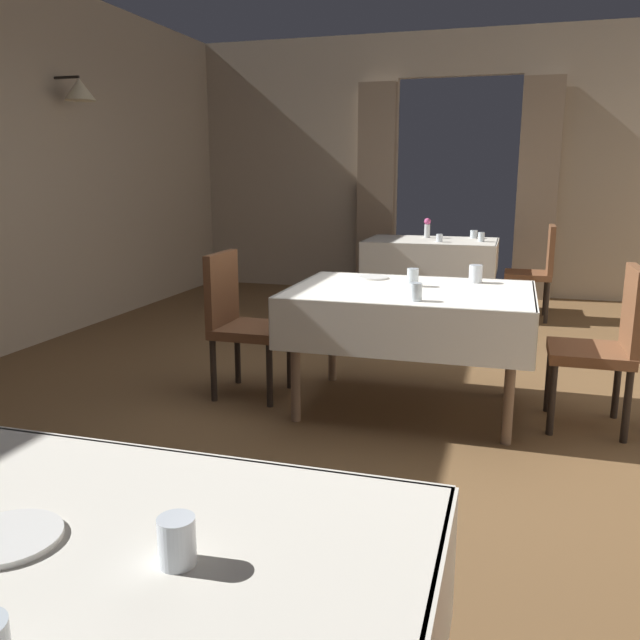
# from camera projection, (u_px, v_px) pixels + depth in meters

# --- Properties ---
(ground) EXTENTS (10.08, 10.08, 0.00)m
(ground) POSITION_uv_depth(u_px,v_px,m) (385.00, 407.00, 4.06)
(ground) COLOR brown
(wall_back) EXTENTS (6.40, 0.27, 3.00)m
(wall_back) POSITION_uv_depth(u_px,v_px,m) (456.00, 165.00, 7.64)
(wall_back) COLOR gray
(wall_back) RESTS_ON ground
(dining_table_near) EXTENTS (1.46, 0.94, 0.75)m
(dining_table_near) POSITION_uv_depth(u_px,v_px,m) (39.00, 597.00, 1.22)
(dining_table_near) COLOR #7A604C
(dining_table_near) RESTS_ON ground
(dining_table_mid) EXTENTS (1.43, 1.04, 0.75)m
(dining_table_mid) POSITION_uv_depth(u_px,v_px,m) (411.00, 304.00, 3.92)
(dining_table_mid) COLOR #7A604C
(dining_table_mid) RESTS_ON ground
(dining_table_far) EXTENTS (1.33, 0.89, 0.75)m
(dining_table_far) POSITION_uv_depth(u_px,v_px,m) (431.00, 250.00, 6.78)
(dining_table_far) COLOR #7A604C
(dining_table_far) RESTS_ON ground
(chair_mid_right) EXTENTS (0.44, 0.44, 0.93)m
(chair_mid_right) POSITION_uv_depth(u_px,v_px,m) (606.00, 340.00, 3.63)
(chair_mid_right) COLOR black
(chair_mid_right) RESTS_ON ground
(chair_mid_left) EXTENTS (0.44, 0.44, 0.93)m
(chair_mid_left) POSITION_uv_depth(u_px,v_px,m) (240.00, 317.00, 4.22)
(chair_mid_left) COLOR black
(chair_mid_left) RESTS_ON ground
(chair_far_right) EXTENTS (0.44, 0.44, 0.93)m
(chair_far_right) POSITION_uv_depth(u_px,v_px,m) (537.00, 267.00, 6.44)
(chair_far_right) COLOR black
(chair_far_right) RESTS_ON ground
(glass_near_c) EXTENTS (0.07, 0.07, 0.09)m
(glass_near_c) POSITION_uv_depth(u_px,v_px,m) (177.00, 541.00, 1.15)
(glass_near_c) COLOR silver
(glass_near_c) RESTS_ON dining_table_near
(plate_near_d) EXTENTS (0.20, 0.20, 0.01)m
(plate_near_d) POSITION_uv_depth(u_px,v_px,m) (8.00, 538.00, 1.23)
(plate_near_d) COLOR white
(plate_near_d) RESTS_ON dining_table_near
(plate_mid_a) EXTENTS (0.20, 0.20, 0.01)m
(plate_mid_a) POSITION_uv_depth(u_px,v_px,m) (373.00, 277.00, 4.28)
(plate_mid_a) COLOR white
(plate_mid_a) RESTS_ON dining_table_mid
(glass_mid_b) EXTENTS (0.07, 0.07, 0.11)m
(glass_mid_b) POSITION_uv_depth(u_px,v_px,m) (413.00, 277.00, 3.97)
(glass_mid_b) COLOR silver
(glass_mid_b) RESTS_ON dining_table_mid
(glass_mid_c) EXTENTS (0.07, 0.07, 0.10)m
(glass_mid_c) POSITION_uv_depth(u_px,v_px,m) (416.00, 292.00, 3.52)
(glass_mid_c) COLOR silver
(glass_mid_c) RESTS_ON dining_table_mid
(glass_mid_d) EXTENTS (0.08, 0.08, 0.11)m
(glass_mid_d) POSITION_uv_depth(u_px,v_px,m) (476.00, 274.00, 4.10)
(glass_mid_d) COLOR silver
(glass_mid_d) RESTS_ON dining_table_mid
(flower_vase_far) EXTENTS (0.07, 0.07, 0.21)m
(flower_vase_far) POSITION_uv_depth(u_px,v_px,m) (427.00, 227.00, 6.93)
(flower_vase_far) COLOR silver
(flower_vase_far) RESTS_ON dining_table_far
(glass_far_b) EXTENTS (0.06, 0.06, 0.09)m
(glass_far_b) POSITION_uv_depth(u_px,v_px,m) (481.00, 237.00, 6.55)
(glass_far_b) COLOR silver
(glass_far_b) RESTS_ON dining_table_far
(glass_far_c) EXTENTS (0.06, 0.06, 0.08)m
(glass_far_c) POSITION_uv_depth(u_px,v_px,m) (439.00, 238.00, 6.53)
(glass_far_c) COLOR silver
(glass_far_c) RESTS_ON dining_table_far
(glass_far_d) EXTENTS (0.08, 0.08, 0.08)m
(glass_far_d) POSITION_uv_depth(u_px,v_px,m) (474.00, 234.00, 6.90)
(glass_far_d) COLOR silver
(glass_far_d) RESTS_ON dining_table_far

